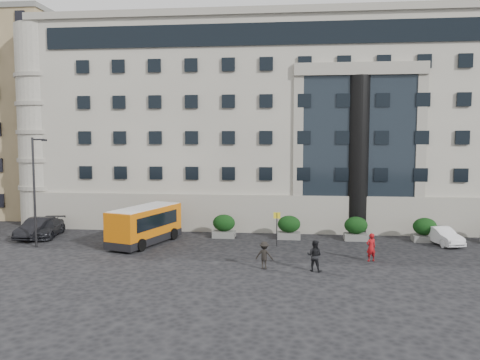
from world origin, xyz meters
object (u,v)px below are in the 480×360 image
(bus_stop_sign, at_px, (277,223))
(white_taxi, at_px, (442,236))
(parked_car_c, at_px, (47,228))
(pedestrian_c, at_px, (264,255))
(hedge_b, at_px, (224,226))
(minibus, at_px, (145,224))
(hedge_c, at_px, (289,227))
(hedge_e, at_px, (425,230))
(hedge_a, at_px, (161,225))
(pedestrian_a, at_px, (371,247))
(street_lamp, at_px, (35,188))
(hedge_d, at_px, (356,228))
(red_truck, at_px, (55,201))
(parked_car_d, at_px, (58,210))
(pedestrian_b, at_px, (315,256))
(parked_car_b, at_px, (38,228))

(bus_stop_sign, relative_size, white_taxi, 0.64)
(parked_car_c, bearing_deg, pedestrian_c, -32.40)
(hedge_b, distance_m, minibus, 6.34)
(hedge_c, height_order, hedge_e, same)
(hedge_a, distance_m, pedestrian_a, 16.91)
(hedge_c, xyz_separation_m, street_lamp, (-18.34, -4.80, 3.44))
(bus_stop_sign, height_order, parked_car_c, bus_stop_sign)
(hedge_d, height_order, street_lamp, street_lamp)
(hedge_b, relative_size, hedge_e, 1.00)
(minibus, xyz_separation_m, red_truck, (-13.10, 11.58, -0.05))
(minibus, bearing_deg, hedge_a, 100.55)
(red_truck, height_order, white_taxi, red_truck)
(hedge_e, bearing_deg, hedge_c, 180.00)
(parked_car_d, distance_m, white_taxi, 35.96)
(hedge_c, xyz_separation_m, pedestrian_a, (5.25, -6.40, -0.01))
(hedge_e, xyz_separation_m, pedestrian_c, (-11.91, -8.86, -0.09))
(parked_car_c, relative_size, parked_car_d, 0.95)
(hedge_e, distance_m, bus_stop_sign, 11.67)
(hedge_a, xyz_separation_m, pedestrian_a, (15.65, -6.40, -0.01))
(bus_stop_sign, relative_size, pedestrian_a, 1.38)
(hedge_e, distance_m, pedestrian_a, 8.21)
(hedge_c, height_order, parked_car_c, hedge_c)
(pedestrian_c, bearing_deg, hedge_c, -90.20)
(red_truck, bearing_deg, hedge_e, -11.37)
(hedge_a, height_order, pedestrian_c, hedge_a)
(hedge_e, height_order, parked_car_d, hedge_e)
(hedge_c, bearing_deg, parked_car_c, -176.56)
(hedge_b, relative_size, pedestrian_b, 0.98)
(hedge_c, bearing_deg, minibus, -164.77)
(street_lamp, xyz_separation_m, pedestrian_a, (23.59, -1.60, -3.45))
(street_lamp, relative_size, bus_stop_sign, 3.17)
(bus_stop_sign, distance_m, pedestrian_a, 7.17)
(hedge_d, distance_m, hedge_e, 5.20)
(white_taxi, relative_size, pedestrian_c, 2.36)
(hedge_a, height_order, red_truck, red_truck)
(minibus, height_order, parked_car_d, minibus)
(parked_car_d, relative_size, white_taxi, 1.26)
(hedge_d, height_order, hedge_e, same)
(street_lamp, height_order, pedestrian_a, street_lamp)
(hedge_e, xyz_separation_m, parked_car_b, (-30.50, -1.55, -0.15))
(minibus, bearing_deg, pedestrian_c, -14.67)
(parked_car_d, bearing_deg, hedge_b, -31.37)
(parked_car_d, relative_size, pedestrian_a, 2.72)
(white_taxi, xyz_separation_m, pedestrian_c, (-12.93, -8.06, 0.19))
(hedge_d, distance_m, parked_car_d, 29.75)
(hedge_c, distance_m, parked_car_c, 19.58)
(parked_car_c, height_order, pedestrian_b, pedestrian_b)
(parked_car_b, xyz_separation_m, parked_car_c, (0.56, 0.37, -0.09))
(parked_car_b, bearing_deg, street_lamp, -62.12)
(street_lamp, distance_m, pedestrian_c, 17.67)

